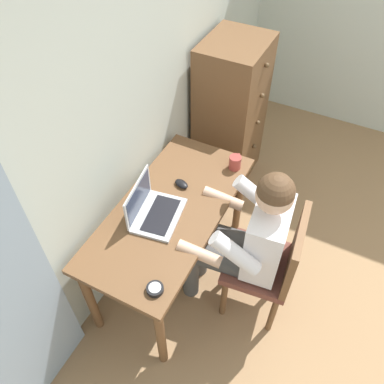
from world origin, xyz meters
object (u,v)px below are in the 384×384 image
dresser (230,114)px  chair (271,262)px  laptop (152,209)px  computer_mouse (181,184)px  desk (171,219)px  person_seated (245,236)px  coffee_mug (235,162)px  desk_clock (155,289)px

dresser → chair: (-1.11, -0.75, -0.12)m
chair → laptop: laptop is taller
computer_mouse → dresser: bearing=22.8°
dresser → computer_mouse: dresser is taller
laptop → computer_mouse: size_ratio=3.75×
desk → laptop: 0.19m
chair → laptop: 0.79m
person_seated → coffee_mug: 0.55m
desk → computer_mouse: 0.24m
chair → person_seated: size_ratio=0.74×
person_seated → desk_clock: 0.62m
laptop → person_seated: bearing=-76.5°
person_seated → desk_clock: bearing=153.5°
desk → computer_mouse: bearing=7.7°
computer_mouse → coffee_mug: size_ratio=0.83×
person_seated → dresser: bearing=26.9°
desk_clock → computer_mouse: bearing=17.6°
desk → computer_mouse: size_ratio=12.85×
person_seated → laptop: person_seated is taller
laptop → desk_clock: 0.50m
desk → computer_mouse: computer_mouse is taller
laptop → desk_clock: laptop is taller
desk → person_seated: 0.49m
chair → coffee_mug: chair is taller
dresser → person_seated: (-1.12, -0.57, 0.06)m
person_seated → coffee_mug: size_ratio=10.06×
laptop → chair: bearing=-78.4°
dresser → laptop: size_ratio=3.32×
dresser → desk: bearing=-175.5°
coffee_mug → chair: bearing=-135.1°
dresser → coffee_mug: size_ratio=10.36×
chair → coffee_mug: 0.69m
desk_clock → dresser: bearing=9.9°
dresser → coffee_mug: dresser is taller
chair → computer_mouse: (0.14, 0.69, 0.23)m
dresser → laptop: dresser is taller
chair → desk_clock: size_ratio=9.88×
computer_mouse → laptop: bearing=-168.9°
laptop → computer_mouse: laptop is taller
chair → computer_mouse: 0.74m
chair → coffee_mug: (0.45, 0.45, 0.26)m
coffee_mug → computer_mouse: bearing=142.4°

